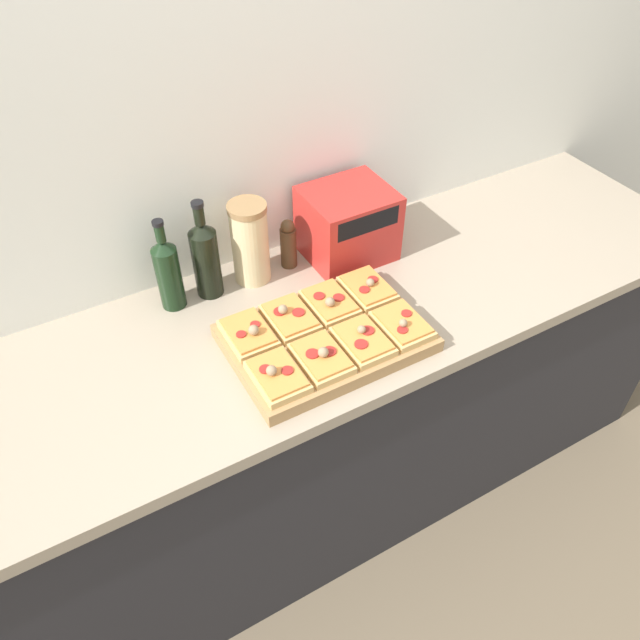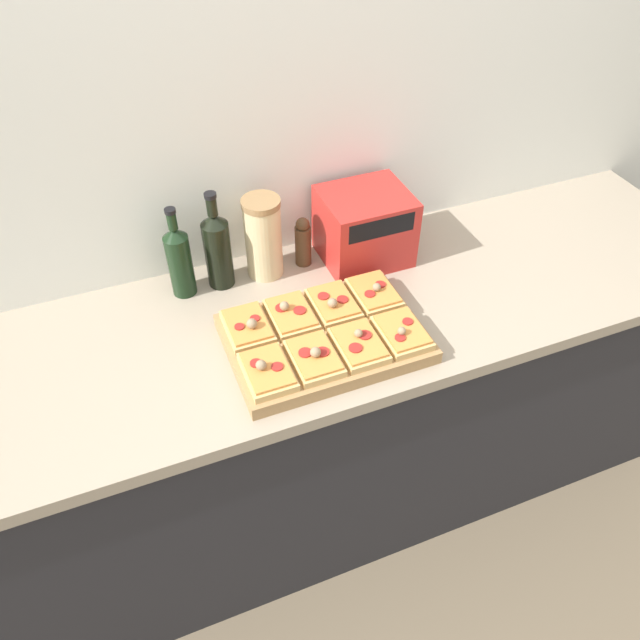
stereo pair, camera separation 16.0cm
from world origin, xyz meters
name	(u,v)px [view 2 (the right image)]	position (x,y,z in m)	size (l,w,h in m)	color
ground_plane	(343,574)	(0.00, 0.00, 0.00)	(12.00, 12.00, 0.00)	brown
wall_back	(256,142)	(0.00, 0.67, 1.25)	(6.00, 0.06, 2.50)	silver
kitchen_counter	(307,420)	(0.00, 0.32, 0.45)	(2.63, 0.67, 0.90)	#232328
cutting_board	(324,338)	(0.01, 0.21, 0.92)	(0.50, 0.35, 0.04)	#A37A4C
pizza_slice_back_left	(248,326)	(-0.17, 0.29, 0.96)	(0.11, 0.15, 0.05)	tan
pizza_slice_back_midleft	(291,314)	(-0.05, 0.29, 0.96)	(0.11, 0.15, 0.05)	tan
pizza_slice_back_midright	(334,304)	(0.07, 0.29, 0.96)	(0.11, 0.15, 0.05)	tan
pizza_slice_back_right	(374,293)	(0.19, 0.29, 0.96)	(0.11, 0.15, 0.05)	tan
pizza_slice_front_left	(267,371)	(-0.17, 0.12, 0.96)	(0.11, 0.15, 0.05)	tan
pizza_slice_front_midleft	(314,357)	(-0.05, 0.12, 0.96)	(0.11, 0.15, 0.05)	tan
pizza_slice_front_midright	(359,344)	(0.07, 0.12, 0.96)	(0.11, 0.15, 0.05)	tan
pizza_slice_front_right	(402,332)	(0.19, 0.12, 0.96)	(0.11, 0.15, 0.05)	tan
olive_oil_bottle	(179,260)	(-0.28, 0.55, 1.02)	(0.07, 0.07, 0.28)	black
wine_bottle	(218,248)	(-0.17, 0.55, 1.03)	(0.08, 0.08, 0.30)	black
grain_jar_tall	(263,237)	(-0.04, 0.55, 1.03)	(0.11, 0.11, 0.25)	beige
pepper_mill	(303,242)	(0.08, 0.55, 0.98)	(0.05, 0.05, 0.16)	#47331E
toaster_oven	(365,227)	(0.26, 0.51, 1.01)	(0.27, 0.22, 0.21)	red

